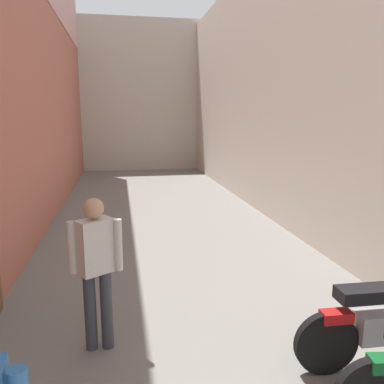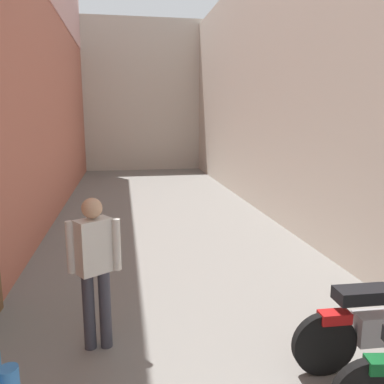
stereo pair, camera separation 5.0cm
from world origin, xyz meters
name	(u,v)px [view 1 (the left image)]	position (x,y,z in m)	size (l,w,h in m)	color
ground_plane	(181,263)	(0.00, 7.22, 0.00)	(34.44, 34.44, 0.00)	slate
building_right	(292,80)	(2.65, 9.22, 3.06)	(0.45, 18.44, 6.12)	beige
building_far_end	(138,97)	(0.00, 19.44, 3.16)	(7.90, 2.00, 6.32)	beige
pedestrian_further_down	(96,263)	(-1.18, 5.07, 0.92)	(0.52, 0.35, 1.57)	#383842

